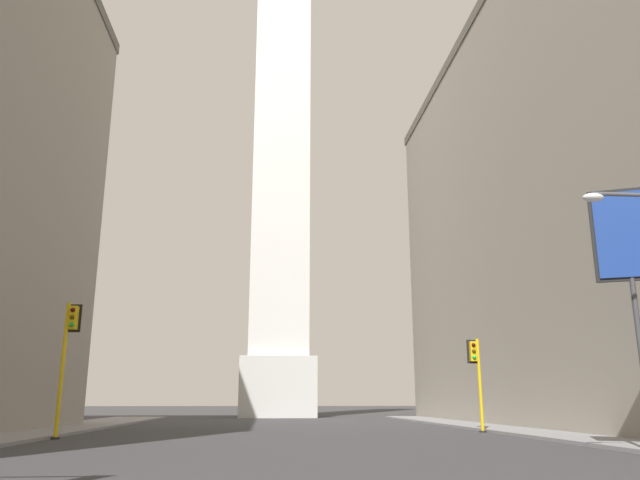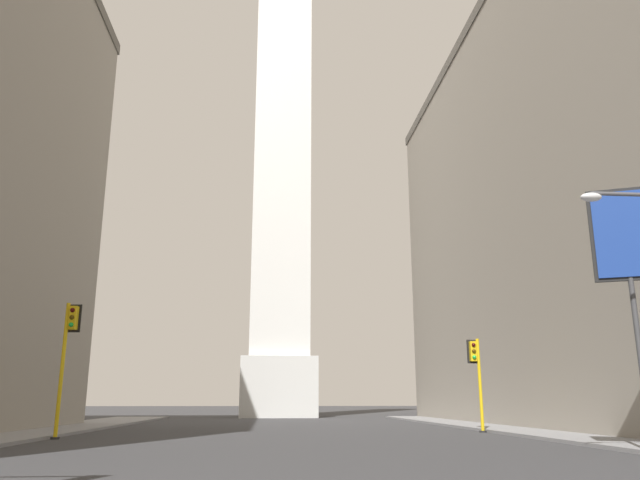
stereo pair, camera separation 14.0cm
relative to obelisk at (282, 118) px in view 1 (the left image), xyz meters
name	(u,v)px [view 1 (the left image)]	position (x,y,z in m)	size (l,w,h in m)	color
sidewalk_right	(617,441)	(13.42, -41.71, -33.97)	(5.00, 78.20, 0.15)	gray
obelisk	(282,118)	(0.00, 0.00, 0.00)	(7.87, 7.87, 71.08)	silver
traffic_light_mid_left	(67,348)	(-10.50, -37.57, -29.99)	(0.80, 0.53, 6.17)	yellow
traffic_light_mid_right	(477,370)	(10.47, -33.16, -30.69)	(0.77, 0.50, 5.07)	yellow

